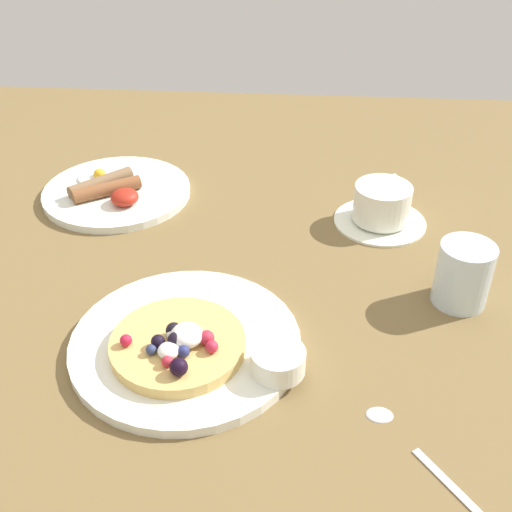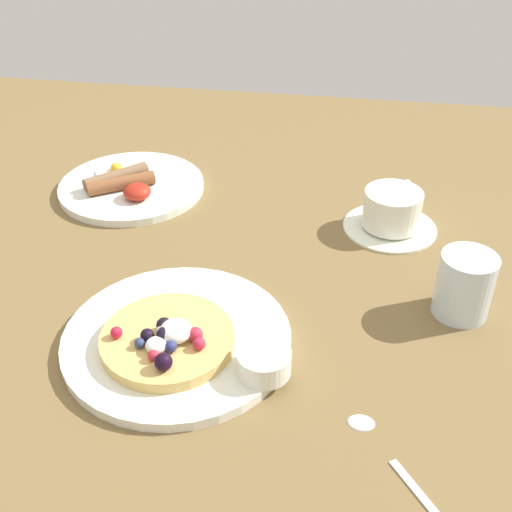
{
  "view_description": "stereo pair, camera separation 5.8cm",
  "coord_description": "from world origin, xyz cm",
  "px_view_note": "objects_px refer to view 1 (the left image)",
  "views": [
    {
      "loc": [
        6.78,
        -67.16,
        50.68
      ],
      "look_at": [
        1.64,
        -0.3,
        4.0
      ],
      "focal_mm": 44.71,
      "sensor_mm": 36.0,
      "label": 1
    },
    {
      "loc": [
        12.56,
        -66.46,
        50.68
      ],
      "look_at": [
        1.64,
        -0.3,
        4.0
      ],
      "focal_mm": 44.71,
      "sensor_mm": 36.0,
      "label": 2
    }
  ],
  "objects_px": {
    "water_glass": "(463,274)",
    "coffee_saucer": "(380,220)",
    "syrup_ramekin": "(278,361)",
    "breakfast_plate": "(117,192)",
    "pancake_plate": "(186,343)",
    "coffee_cup": "(382,202)",
    "teaspoon": "(408,441)"
  },
  "relations": [
    {
      "from": "pancake_plate",
      "to": "syrup_ramekin",
      "type": "xyz_separation_m",
      "value": [
        0.11,
        -0.04,
        0.02
      ]
    },
    {
      "from": "pancake_plate",
      "to": "teaspoon",
      "type": "xyz_separation_m",
      "value": [
        0.24,
        -0.12,
        -0.0
      ]
    },
    {
      "from": "breakfast_plate",
      "to": "coffee_saucer",
      "type": "xyz_separation_m",
      "value": [
        0.42,
        -0.05,
        -0.0
      ]
    },
    {
      "from": "syrup_ramekin",
      "to": "coffee_saucer",
      "type": "relative_size",
      "value": 0.43
    },
    {
      "from": "breakfast_plate",
      "to": "syrup_ramekin",
      "type": "bearing_deg",
      "value": -54.21
    },
    {
      "from": "syrup_ramekin",
      "to": "teaspoon",
      "type": "bearing_deg",
      "value": -30.42
    },
    {
      "from": "pancake_plate",
      "to": "coffee_cup",
      "type": "relative_size",
      "value": 2.41
    },
    {
      "from": "breakfast_plate",
      "to": "coffee_cup",
      "type": "bearing_deg",
      "value": -6.85
    },
    {
      "from": "pancake_plate",
      "to": "water_glass",
      "type": "relative_size",
      "value": 3.23
    },
    {
      "from": "breakfast_plate",
      "to": "coffee_saucer",
      "type": "height_order",
      "value": "breakfast_plate"
    },
    {
      "from": "breakfast_plate",
      "to": "water_glass",
      "type": "relative_size",
      "value": 2.86
    },
    {
      "from": "syrup_ramekin",
      "to": "coffee_saucer",
      "type": "xyz_separation_m",
      "value": [
        0.14,
        0.33,
        -0.02
      ]
    },
    {
      "from": "syrup_ramekin",
      "to": "breakfast_plate",
      "type": "bearing_deg",
      "value": 125.79
    },
    {
      "from": "coffee_cup",
      "to": "water_glass",
      "type": "xyz_separation_m",
      "value": [
        0.08,
        -0.18,
        0.01
      ]
    },
    {
      "from": "pancake_plate",
      "to": "coffee_cup",
      "type": "bearing_deg",
      "value": 50.04
    },
    {
      "from": "pancake_plate",
      "to": "coffee_saucer",
      "type": "relative_size",
      "value": 1.93
    },
    {
      "from": "breakfast_plate",
      "to": "water_glass",
      "type": "height_order",
      "value": "water_glass"
    },
    {
      "from": "breakfast_plate",
      "to": "coffee_cup",
      "type": "relative_size",
      "value": 2.14
    },
    {
      "from": "pancake_plate",
      "to": "breakfast_plate",
      "type": "distance_m",
      "value": 0.38
    },
    {
      "from": "teaspoon",
      "to": "water_glass",
      "type": "bearing_deg",
      "value": 68.76
    },
    {
      "from": "coffee_saucer",
      "to": "coffee_cup",
      "type": "distance_m",
      "value": 0.03
    },
    {
      "from": "breakfast_plate",
      "to": "water_glass",
      "type": "xyz_separation_m",
      "value": [
        0.5,
        -0.23,
        0.03
      ]
    },
    {
      "from": "water_glass",
      "to": "coffee_saucer",
      "type": "bearing_deg",
      "value": 114.66
    },
    {
      "from": "water_glass",
      "to": "teaspoon",
      "type": "bearing_deg",
      "value": -111.24
    },
    {
      "from": "coffee_saucer",
      "to": "teaspoon",
      "type": "relative_size",
      "value": 0.99
    },
    {
      "from": "syrup_ramekin",
      "to": "breakfast_plate",
      "type": "xyz_separation_m",
      "value": [
        -0.28,
        0.39,
        -0.02
      ]
    },
    {
      "from": "pancake_plate",
      "to": "breakfast_plate",
      "type": "relative_size",
      "value": 1.13
    },
    {
      "from": "pancake_plate",
      "to": "breakfast_plate",
      "type": "bearing_deg",
      "value": 116.29
    },
    {
      "from": "syrup_ramekin",
      "to": "coffee_cup",
      "type": "height_order",
      "value": "coffee_cup"
    },
    {
      "from": "pancake_plate",
      "to": "water_glass",
      "type": "height_order",
      "value": "water_glass"
    },
    {
      "from": "breakfast_plate",
      "to": "coffee_saucer",
      "type": "relative_size",
      "value": 1.71
    },
    {
      "from": "breakfast_plate",
      "to": "coffee_cup",
      "type": "xyz_separation_m",
      "value": [
        0.42,
        -0.05,
        0.03
      ]
    }
  ]
}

